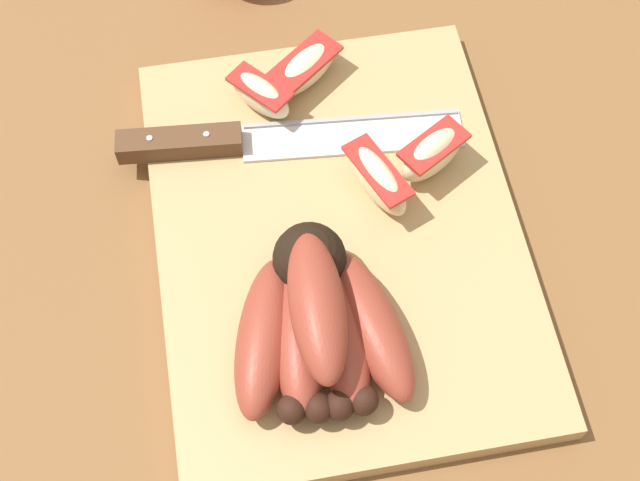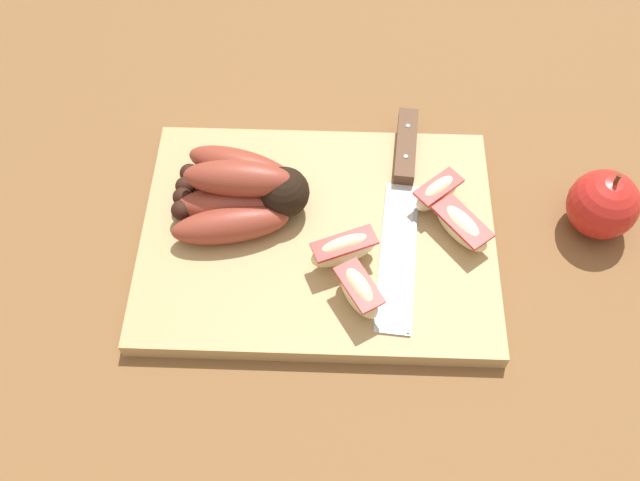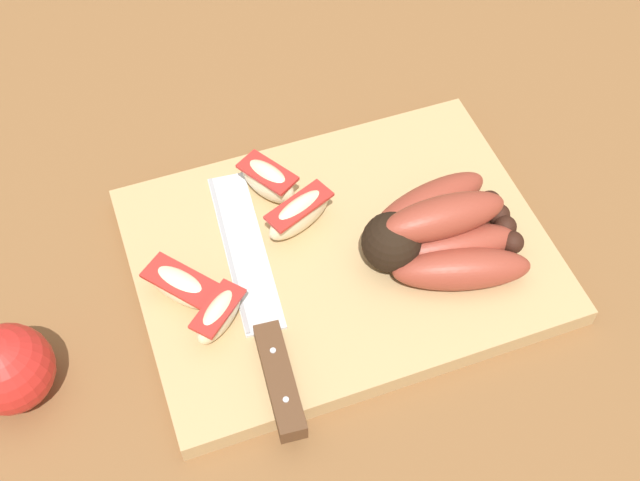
{
  "view_description": "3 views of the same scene",
  "coord_description": "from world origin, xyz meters",
  "px_view_note": "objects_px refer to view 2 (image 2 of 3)",
  "views": [
    {
      "loc": [
        0.34,
        -0.09,
        0.61
      ],
      "look_at": [
        0.03,
        -0.04,
        0.03
      ],
      "focal_mm": 49.43,
      "sensor_mm": 36.0,
      "label": 1
    },
    {
      "loc": [
        -0.0,
        0.39,
        0.64
      ],
      "look_at": [
        0.01,
        0.01,
        0.04
      ],
      "focal_mm": 39.94,
      "sensor_mm": 36.0,
      "label": 2
    },
    {
      "loc": [
        -0.15,
        -0.43,
        0.64
      ],
      "look_at": [
        -0.01,
        -0.03,
        0.05
      ],
      "focal_mm": 46.85,
      "sensor_mm": 36.0,
      "label": 3
    }
  ],
  "objects_px": {
    "chefs_knife": "(402,182)",
    "apple_wedge_extra": "(343,250)",
    "apple_wedge_far": "(436,192)",
    "whole_apple": "(602,204)",
    "apple_wedge_middle": "(357,291)",
    "banana_bunch": "(240,192)",
    "apple_wedge_near": "(460,226)"
  },
  "relations": [
    {
      "from": "chefs_knife",
      "to": "whole_apple",
      "type": "distance_m",
      "value": 0.21
    },
    {
      "from": "banana_bunch",
      "to": "apple_wedge_extra",
      "type": "height_order",
      "value": "banana_bunch"
    },
    {
      "from": "apple_wedge_near",
      "to": "apple_wedge_middle",
      "type": "xyz_separation_m",
      "value": [
        0.11,
        0.08,
        0.01
      ]
    },
    {
      "from": "apple_wedge_extra",
      "to": "apple_wedge_far",
      "type": "bearing_deg",
      "value": -141.92
    },
    {
      "from": "apple_wedge_near",
      "to": "apple_wedge_far",
      "type": "relative_size",
      "value": 1.24
    },
    {
      "from": "apple_wedge_middle",
      "to": "whole_apple",
      "type": "height_order",
      "value": "whole_apple"
    },
    {
      "from": "apple_wedge_near",
      "to": "apple_wedge_far",
      "type": "xyz_separation_m",
      "value": [
        0.02,
        -0.04,
        0.0
      ]
    },
    {
      "from": "apple_wedge_near",
      "to": "whole_apple",
      "type": "distance_m",
      "value": 0.15
    },
    {
      "from": "apple_wedge_near",
      "to": "chefs_knife",
      "type": "bearing_deg",
      "value": -47.98
    },
    {
      "from": "apple_wedge_middle",
      "to": "apple_wedge_extra",
      "type": "xyz_separation_m",
      "value": [
        0.01,
        -0.05,
        -0.0
      ]
    },
    {
      "from": "chefs_knife",
      "to": "apple_wedge_extra",
      "type": "bearing_deg",
      "value": 57.05
    },
    {
      "from": "banana_bunch",
      "to": "apple_wedge_extra",
      "type": "xyz_separation_m",
      "value": [
        -0.11,
        0.07,
        -0.0
      ]
    },
    {
      "from": "apple_wedge_near",
      "to": "apple_wedge_extra",
      "type": "bearing_deg",
      "value": 16.67
    },
    {
      "from": "apple_wedge_far",
      "to": "apple_wedge_extra",
      "type": "relative_size",
      "value": 0.79
    },
    {
      "from": "whole_apple",
      "to": "apple_wedge_extra",
      "type": "bearing_deg",
      "value": 13.99
    },
    {
      "from": "apple_wedge_middle",
      "to": "apple_wedge_extra",
      "type": "relative_size",
      "value": 0.88
    },
    {
      "from": "apple_wedge_far",
      "to": "chefs_knife",
      "type": "bearing_deg",
      "value": -32.9
    },
    {
      "from": "chefs_knife",
      "to": "whole_apple",
      "type": "relative_size",
      "value": 3.26
    },
    {
      "from": "apple_wedge_extra",
      "to": "whole_apple",
      "type": "bearing_deg",
      "value": -166.01
    },
    {
      "from": "chefs_knife",
      "to": "apple_wedge_extra",
      "type": "xyz_separation_m",
      "value": [
        0.06,
        0.1,
        0.01
      ]
    },
    {
      "from": "apple_wedge_extra",
      "to": "chefs_knife",
      "type": "bearing_deg",
      "value": -122.95
    },
    {
      "from": "apple_wedge_near",
      "to": "whole_apple",
      "type": "height_order",
      "value": "whole_apple"
    },
    {
      "from": "apple_wedge_middle",
      "to": "whole_apple",
      "type": "distance_m",
      "value": 0.28
    },
    {
      "from": "apple_wedge_middle",
      "to": "apple_wedge_far",
      "type": "distance_m",
      "value": 0.15
    },
    {
      "from": "apple_wedge_far",
      "to": "whole_apple",
      "type": "distance_m",
      "value": 0.17
    },
    {
      "from": "chefs_knife",
      "to": "apple_wedge_near",
      "type": "bearing_deg",
      "value": 132.02
    },
    {
      "from": "banana_bunch",
      "to": "apple_wedge_near",
      "type": "bearing_deg",
      "value": 172.66
    },
    {
      "from": "apple_wedge_near",
      "to": "apple_wedge_middle",
      "type": "relative_size",
      "value": 1.12
    },
    {
      "from": "chefs_knife",
      "to": "apple_wedge_far",
      "type": "bearing_deg",
      "value": 147.1
    },
    {
      "from": "banana_bunch",
      "to": "apple_wedge_middle",
      "type": "bearing_deg",
      "value": 137.58
    },
    {
      "from": "chefs_knife",
      "to": "apple_wedge_far",
      "type": "xyz_separation_m",
      "value": [
        -0.03,
        0.02,
        0.01
      ]
    },
    {
      "from": "banana_bunch",
      "to": "apple_wedge_near",
      "type": "xyz_separation_m",
      "value": [
        -0.23,
        0.03,
        -0.01
      ]
    }
  ]
}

